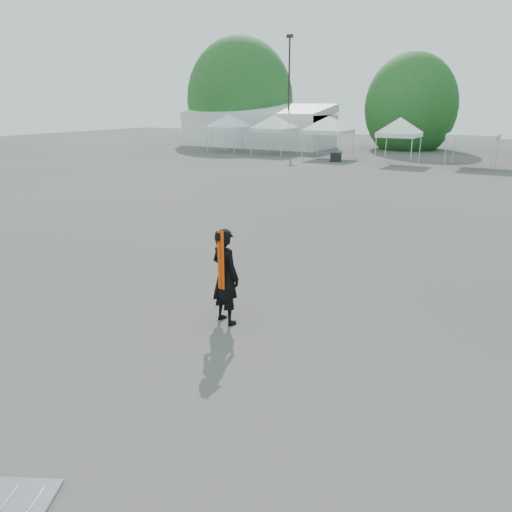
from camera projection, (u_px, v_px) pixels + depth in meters
The scene contains 12 objects.
ground at pixel (311, 294), 11.87m from camera, with size 120.00×120.00×0.00m, color #474442.
marquee at pixel (258, 127), 50.77m from camera, with size 15.00×6.25×4.23m.
light_pole_west at pixel (289, 87), 46.88m from camera, with size 0.60×0.25×10.30m.
tree_far_w at pixel (240, 101), 54.43m from camera, with size 4.80×4.80×7.30m.
tree_mid_w at pixel (411, 107), 47.50m from camera, with size 4.16×4.16×6.33m.
tent_a at pixel (229, 117), 45.10m from camera, with size 4.33×4.33×3.88m.
tent_b at pixel (274, 118), 42.80m from camera, with size 4.40×4.40×3.88m.
tent_c at pixel (329, 119), 39.94m from camera, with size 4.69×4.69×3.88m.
tent_d at pixel (400, 121), 36.09m from camera, with size 3.92×3.92×3.88m.
tent_e at pixel (476, 122), 34.47m from camera, with size 4.49×4.49×3.88m.
man at pixel (225, 276), 10.08m from camera, with size 0.84×0.68×2.00m.
crate_west at pixel (336, 157), 38.14m from camera, with size 0.85×0.66×0.66m, color black.
Camera 1 is at (4.51, -10.20, 4.37)m, focal length 35.00 mm.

